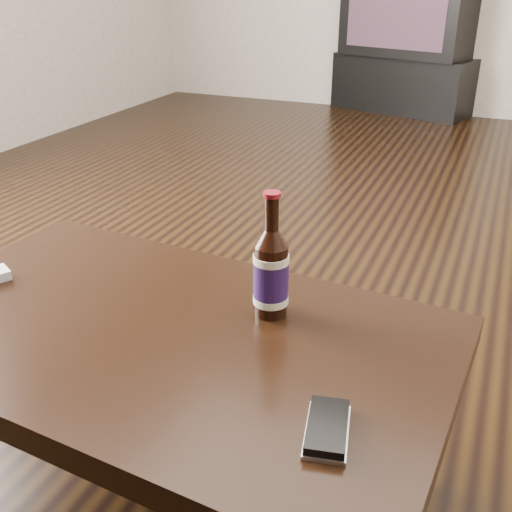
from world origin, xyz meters
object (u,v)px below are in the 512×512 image
at_px(tv_stand, 406,83).
at_px(tv, 415,5).
at_px(beer_bottle, 271,273).
at_px(coffee_table, 161,350).
at_px(phone, 327,429).

bearing_deg(tv_stand, tv, -90.00).
distance_m(tv_stand, beer_bottle, 3.82).
distance_m(tv_stand, coffee_table, 3.92).
bearing_deg(beer_bottle, coffee_table, -143.77).
distance_m(tv, coffee_table, 3.94).
relative_size(beer_bottle, phone, 1.94).
height_order(tv, beer_bottle, tv).
distance_m(tv_stand, tv, 0.54).
height_order(tv, phone, tv).
xyz_separation_m(coffee_table, beer_bottle, (0.17, 0.12, 0.14)).
relative_size(tv_stand, beer_bottle, 4.14).
xyz_separation_m(tv_stand, beer_bottle, (0.41, -3.79, 0.28)).
distance_m(tv, beer_bottle, 3.82).
bearing_deg(tv_stand, phone, -64.96).
height_order(beer_bottle, phone, beer_bottle).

